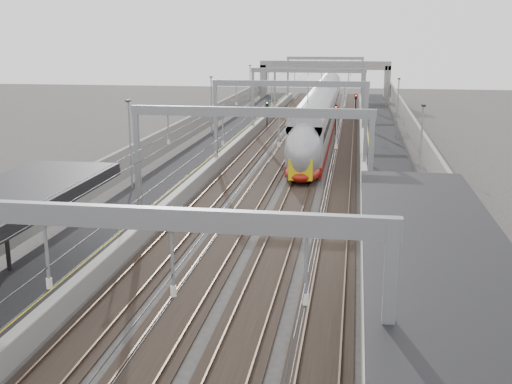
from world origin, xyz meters
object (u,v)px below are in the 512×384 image
(signal_green, at_px, (267,110))
(train, at_px, (320,118))
(bench, at_px, (447,288))
(overbridge, at_px, (325,70))

(signal_green, bearing_deg, train, -39.06)
(bench, bearing_deg, signal_green, 105.44)
(overbridge, xyz_separation_m, bench, (9.28, -86.43, -3.80))
(train, distance_m, signal_green, 8.63)
(overbridge, height_order, train, overbridge)
(overbridge, distance_m, signal_green, 34.51)
(overbridge, height_order, signal_green, overbridge)
(bench, xyz_separation_m, signal_green, (-14.48, 52.44, 0.91))
(bench, distance_m, signal_green, 54.41)
(bench, height_order, signal_green, signal_green)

